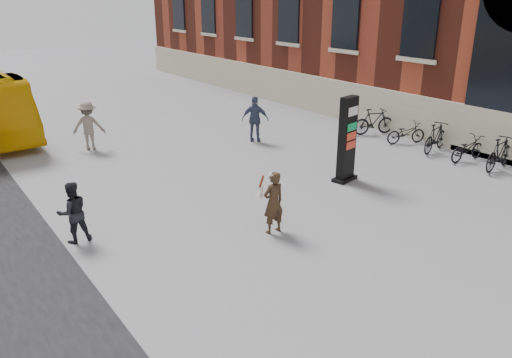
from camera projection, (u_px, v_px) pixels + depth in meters
ground at (296, 231)px, 12.62m from camera, size 100.00×100.00×0.00m
info_pylon at (347, 140)px, 15.57m from camera, size 0.93×0.59×2.71m
woman at (273, 202)px, 12.28m from camera, size 0.61×0.55×1.61m
pedestrian_a at (73, 212)px, 11.84m from camera, size 0.75×0.59×1.52m
pedestrian_b at (89, 126)px, 18.91m from camera, size 1.38×1.17×1.85m
pedestrian_c at (255, 119)px, 19.91m from camera, size 1.08×1.07×1.83m
bike_3 at (500, 153)px, 16.82m from camera, size 1.94×0.75×1.14m
bike_4 at (467, 148)px, 17.76m from camera, size 1.74×0.70×0.90m
bike_5 at (435, 137)px, 18.74m from camera, size 1.92×0.91×1.11m
bike_6 at (406, 133)px, 19.81m from camera, size 1.74×1.12×0.86m
bike_7 at (374, 122)px, 21.05m from camera, size 1.91×1.14×1.11m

